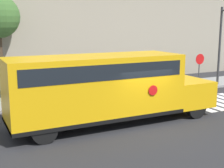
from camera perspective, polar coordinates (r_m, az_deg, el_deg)
ground_plane at (r=13.82m, az=6.09°, el=-7.82°), size 60.00×60.00×0.00m
sidewalk_strip at (r=19.39m, az=-4.25°, el=-2.13°), size 44.00×3.00×0.15m
school_bus at (r=13.69m, az=-1.24°, el=-0.32°), size 9.63×2.57×3.10m
stop_sign at (r=22.39m, az=15.69°, el=3.26°), size 0.72×0.10×2.43m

